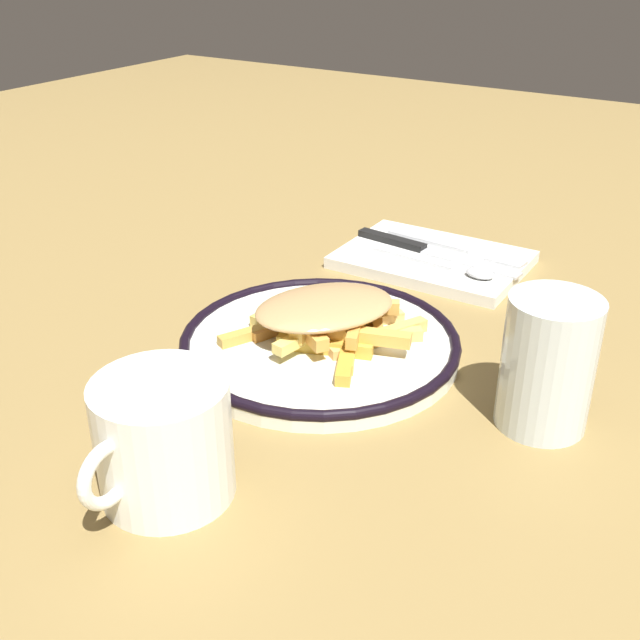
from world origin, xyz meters
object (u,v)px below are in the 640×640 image
at_px(water_glass, 546,366).
at_px(fries_heap, 330,318).
at_px(knife, 421,249).
at_px(fork, 455,248).
at_px(spoon, 453,267).
at_px(napkin, 435,260).
at_px(coffee_mug, 163,440).
at_px(plate, 320,343).

bearing_deg(water_glass, fries_heap, -93.79).
height_order(knife, water_glass, water_glass).
bearing_deg(water_glass, knife, -138.28).
height_order(fries_heap, water_glass, water_glass).
bearing_deg(fork, spoon, 21.56).
distance_m(napkin, water_glass, 0.33).
height_order(spoon, coffee_mug, coffee_mug).
distance_m(fries_heap, spoon, 0.21).
bearing_deg(napkin, fries_heap, 0.52).
bearing_deg(spoon, coffee_mug, -2.98).
relative_size(napkin, fork, 1.17).
relative_size(knife, water_glass, 1.92).
distance_m(napkin, fork, 0.03).
bearing_deg(plate, fork, 176.80).
xyz_separation_m(napkin, spoon, (0.03, 0.03, 0.01)).
relative_size(spoon, coffee_mug, 1.25).
xyz_separation_m(fries_heap, spoon, (-0.21, 0.03, -0.02)).
relative_size(fork, coffee_mug, 1.45).
relative_size(fries_heap, spoon, 1.06).
distance_m(knife, water_glass, 0.34).
bearing_deg(spoon, water_glass, 37.86).
bearing_deg(knife, coffee_mug, 3.76).
relative_size(plate, napkin, 1.26).
bearing_deg(fries_heap, fork, 177.82).
bearing_deg(fork, coffee_mug, -0.01).
bearing_deg(napkin, fork, 155.79).
height_order(plate, fries_heap, fries_heap).
height_order(water_glass, coffee_mug, water_glass).
height_order(fries_heap, coffee_mug, coffee_mug).
bearing_deg(knife, napkin, 84.57).
bearing_deg(knife, plate, 3.67).
distance_m(plate, napkin, 0.24).
relative_size(knife, spoon, 1.38).
xyz_separation_m(fries_heap, fork, (-0.26, 0.01, -0.02)).
xyz_separation_m(plate, fries_heap, (-0.01, 0.01, 0.02)).
relative_size(plate, coffee_mug, 2.13).
xyz_separation_m(plate, napkin, (-0.24, 0.00, -0.00)).
distance_m(spoon, coffee_mug, 0.44).
distance_m(fries_heap, napkin, 0.24).
relative_size(napkin, coffee_mug, 1.69).
bearing_deg(fries_heap, napkin, -179.48).
xyz_separation_m(fries_heap, napkin, (-0.24, -0.00, -0.03)).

